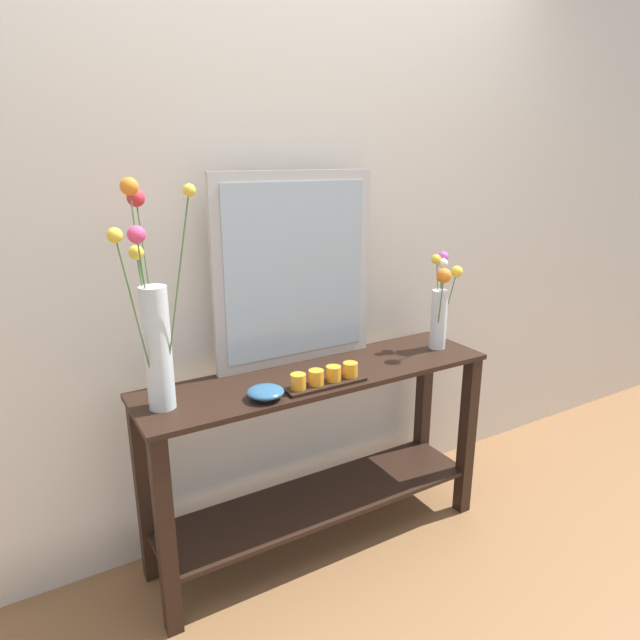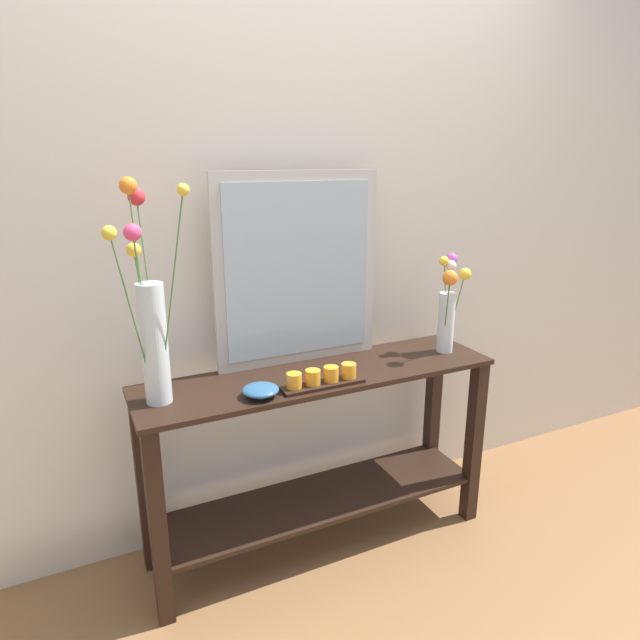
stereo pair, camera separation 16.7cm
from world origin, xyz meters
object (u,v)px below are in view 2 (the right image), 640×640
at_px(mirror_leaning, 298,270).
at_px(vase_right, 448,306).
at_px(tall_vase_left, 151,320).
at_px(decorative_bowl, 260,390).
at_px(candle_tray, 322,378).
at_px(console_table, 320,441).

height_order(mirror_leaning, vase_right, mirror_leaning).
xyz_separation_m(tall_vase_left, vase_right, (1.21, -0.02, -0.09)).
bearing_deg(decorative_bowl, mirror_leaning, 45.38).
bearing_deg(mirror_leaning, decorative_bowl, -134.62).
bearing_deg(candle_tray, mirror_leaning, 84.24).
height_order(mirror_leaning, candle_tray, mirror_leaning).
bearing_deg(decorative_bowl, vase_right, 6.15).
xyz_separation_m(mirror_leaning, tall_vase_left, (-0.60, -0.15, -0.09)).
xyz_separation_m(vase_right, candle_tray, (-0.64, -0.10, -0.18)).
bearing_deg(mirror_leaning, console_table, -82.49).
bearing_deg(candle_tray, decorative_bowl, 178.71).
distance_m(tall_vase_left, candle_tray, 0.64).
height_order(vase_right, decorative_bowl, vase_right).
bearing_deg(vase_right, candle_tray, -171.13).
bearing_deg(decorative_bowl, candle_tray, -1.29).
xyz_separation_m(console_table, vase_right, (0.59, -0.02, 0.50)).
relative_size(tall_vase_left, decorative_bowl, 5.74).
bearing_deg(console_table, mirror_leaning, 97.51).
distance_m(tall_vase_left, vase_right, 1.21).
height_order(mirror_leaning, tall_vase_left, mirror_leaning).
height_order(mirror_leaning, decorative_bowl, mirror_leaning).
bearing_deg(vase_right, tall_vase_left, 178.83).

